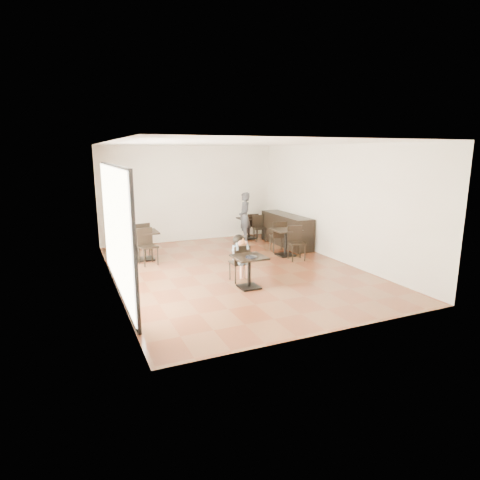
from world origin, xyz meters
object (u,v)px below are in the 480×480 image
child_table (249,272)px  chair_back_a (252,225)px  child (239,258)px  chair_mid_a (278,236)px  cafe_table_mid (286,242)px  cafe_table_left (144,246)px  chair_left_b (148,247)px  chair_back_b (259,228)px  adult_patron (245,217)px  chair_mid_b (297,244)px  child_chair (239,263)px  cafe_table_back (249,228)px  chair_left_a (141,239)px

child_table → chair_back_a: (2.37, 4.87, 0.07)m
child → chair_mid_a: child is taller
cafe_table_mid → cafe_table_left: size_ratio=0.97×
chair_left_b → chair_back_b: 4.30m
cafe_table_mid → chair_back_b: 2.09m
chair_back_b → adult_patron: bearing=158.8°
cafe_table_mid → chair_mid_a: size_ratio=0.83×
adult_patron → chair_mid_b: adult_patron is taller
child_table → child_chair: child_chair is taller
chair_back_a → chair_back_b: same height
chair_mid_b → chair_back_b: size_ratio=1.09×
cafe_table_back → chair_back_a: bearing=26.6°
chair_mid_b → chair_left_b: (-3.92, 1.20, 0.02)m
chair_left_a → child_table: bearing=101.7°
child_chair → chair_back_a: bearing=-118.8°
cafe_table_back → chair_mid_b: (0.01, -3.18, 0.11)m
chair_left_a → chair_back_b: 4.07m
cafe_table_back → adult_patron: bearing=-134.3°
child_chair → child: child is taller
child → cafe_table_back: size_ratio=1.53×
child_table → chair_back_a: bearing=64.0°
chair_back_a → chair_back_b: size_ratio=1.00×
chair_left_a → chair_left_b: size_ratio=1.00×
adult_patron → cafe_table_left: size_ratio=2.04×
child_chair → chair_mid_b: bearing=-154.5°
cafe_table_mid → cafe_table_back: size_ratio=1.09×
cafe_table_mid → chair_left_b: 3.94m
cafe_table_mid → chair_mid_b: size_ratio=0.83×
adult_patron → chair_left_a: adult_patron is taller
child_chair → chair_left_a: (-1.68, 3.37, 0.05)m
child → chair_left_b: (-1.68, 2.27, -0.06)m
child → chair_left_b: child is taller
chair_back_b → cafe_table_mid: bearing=-86.5°
cafe_table_back → chair_back_b: (0.15, -0.55, 0.07)m
cafe_table_back → chair_back_a: size_ratio=0.83×
cafe_table_mid → chair_back_b: bearing=85.1°
chair_back_b → chair_mid_a: bearing=-86.9°
cafe_table_mid → chair_left_b: bearing=170.4°
cafe_table_left → chair_left_b: bearing=-90.0°
child_chair → chair_mid_b: (2.23, 1.07, 0.03)m
chair_mid_a → chair_left_b: size_ratio=0.97×
cafe_table_mid → chair_left_a: (-3.88, 1.75, 0.10)m
chair_left_a → child: bearing=105.0°
cafe_table_mid → cafe_table_left: bearing=162.8°
child → chair_back_a: bearing=61.2°
cafe_table_back → chair_left_a: chair_left_a is taller
chair_left_b → cafe_table_left: bearing=78.4°
adult_patron → child_chair: bearing=-17.7°
adult_patron → chair_left_b: adult_patron is taller
child_table → cafe_table_back: bearing=65.1°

